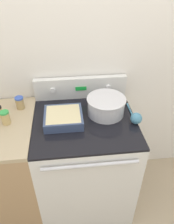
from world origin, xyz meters
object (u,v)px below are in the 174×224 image
at_px(casserole_dish, 63,117).
at_px(spice_jar_blue_cap, 20,103).
at_px(mixing_bowl, 106,105).
at_px(ladle, 136,118).
at_px(spice_jar_green_cap, 5,118).

relative_size(casserole_dish, spice_jar_blue_cap, 2.78).
height_order(casserole_dish, spice_jar_blue_cap, spice_jar_blue_cap).
relative_size(mixing_bowl, ladle, 1.04).
distance_m(mixing_bowl, spice_jar_green_cap, 0.73).
bearing_deg(ladle, spice_jar_blue_cap, 163.23).
bearing_deg(spice_jar_blue_cap, ladle, -16.77).
bearing_deg(spice_jar_blue_cap, spice_jar_green_cap, -112.52).
bearing_deg(casserole_dish, ladle, -7.52).
bearing_deg(mixing_bowl, spice_jar_blue_cap, 169.28).
bearing_deg(ladle, spice_jar_green_cap, 175.32).
xyz_separation_m(spice_jar_blue_cap, spice_jar_green_cap, (-0.07, -0.18, 0.00)).
bearing_deg(ladle, mixing_bowl, 145.97).
relative_size(ladle, spice_jar_blue_cap, 2.84).
distance_m(casserole_dish, spice_jar_green_cap, 0.41).
bearing_deg(spice_jar_green_cap, casserole_dish, -1.00).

